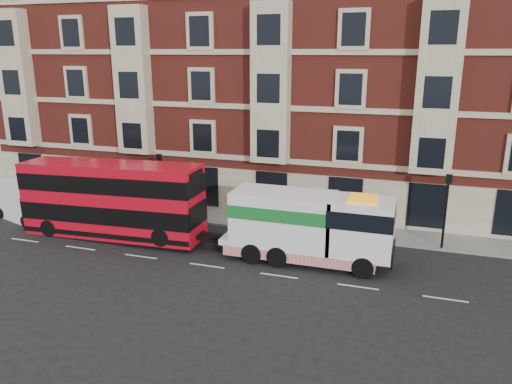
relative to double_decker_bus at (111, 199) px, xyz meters
The scene contains 9 objects.
ground 7.91m from the double_decker_bus, 17.35° to the right, with size 120.00×120.00×0.00m, color black.
sidewalk 9.21m from the double_decker_bus, 36.22° to the left, with size 90.00×3.00×0.15m, color slate.
victorian_terrace 16.72m from the double_decker_bus, 58.96° to the left, with size 45.00×12.00×20.40m.
lamp_post_west 4.13m from the double_decker_bus, 73.43° to the left, with size 0.35×0.15×4.35m.
lamp_post_east 19.58m from the double_decker_bus, 11.66° to the left, with size 0.35×0.15×4.35m.
double_decker_bus is the anchor object (origin of this frame).
tow_truck 12.07m from the double_decker_bus, ahead, with size 9.15×2.71×3.81m.
box_van 7.86m from the double_decker_bus, behind, with size 5.01×3.26×2.42m.
pedestrian 7.71m from the double_decker_bus, 148.92° to the left, with size 0.62×0.41×1.69m, color #1C1F39.
Camera 1 is at (10.10, -22.54, 11.09)m, focal length 35.00 mm.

